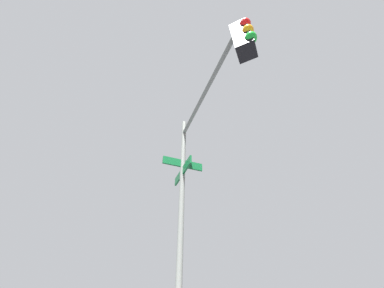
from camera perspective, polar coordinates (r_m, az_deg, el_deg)
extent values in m
cylinder|color=slate|center=(4.44, -3.03, -19.63)|extent=(0.12, 0.12, 5.43)
cylinder|color=slate|center=(4.76, 3.61, 13.95)|extent=(2.06, 2.12, 0.09)
cube|color=black|center=(3.76, 13.72, 25.97)|extent=(0.28, 0.28, 0.80)
sphere|color=red|center=(3.95, 14.39, 29.27)|extent=(0.18, 0.18, 0.18)
sphere|color=orange|center=(3.72, 15.07, 27.82)|extent=(0.18, 0.18, 0.18)
sphere|color=green|center=(3.50, 15.82, 26.18)|extent=(0.18, 0.18, 0.18)
cube|color=#0F5128|center=(4.92, -2.60, -7.55)|extent=(0.79, 0.82, 0.20)
cube|color=#0F5128|center=(5.04, -2.53, -5.42)|extent=(0.75, 0.72, 0.20)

